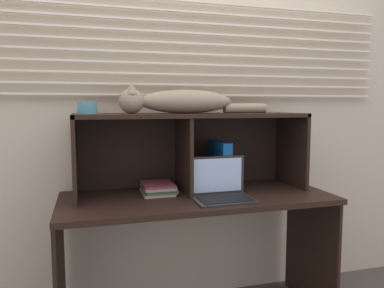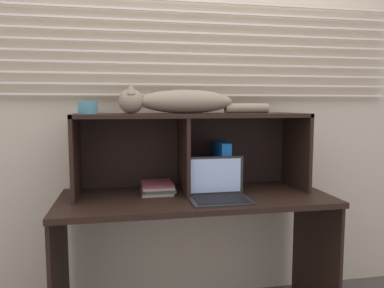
{
  "view_description": "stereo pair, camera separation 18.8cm",
  "coord_description": "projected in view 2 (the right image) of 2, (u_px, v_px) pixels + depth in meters",
  "views": [
    {
      "loc": [
        -0.58,
        -1.71,
        1.24
      ],
      "look_at": [
        0.0,
        0.31,
        1.02
      ],
      "focal_mm": 34.72,
      "sensor_mm": 36.0,
      "label": 1
    },
    {
      "loc": [
        -0.39,
        -1.75,
        1.24
      ],
      "look_at": [
        0.0,
        0.31,
        1.02
      ],
      "focal_mm": 34.72,
      "sensor_mm": 36.0,
      "label": 2
    }
  ],
  "objects": [
    {
      "name": "back_panel_with_blinds",
      "position": [
        185.0,
        103.0,
        2.32
      ],
      "size": [
        4.4,
        0.08,
        2.5
      ],
      "color": "beige",
      "rests_on": "ground"
    },
    {
      "name": "desk",
      "position": [
        196.0,
        221.0,
        2.06
      ],
      "size": [
        1.48,
        0.6,
        0.75
      ],
      "color": "black",
      "rests_on": "ground"
    },
    {
      "name": "hutch_shelf_unit",
      "position": [
        190.0,
        137.0,
        2.15
      ],
      "size": [
        1.3,
        0.37,
        0.45
      ],
      "color": "black",
      "rests_on": "desk"
    },
    {
      "name": "cat",
      "position": [
        179.0,
        102.0,
        2.08
      ],
      "size": [
        0.86,
        0.16,
        0.17
      ],
      "color": "gray",
      "rests_on": "hutch_shelf_unit"
    },
    {
      "name": "laptop",
      "position": [
        219.0,
        191.0,
        1.95
      ],
      "size": [
        0.31,
        0.23,
        0.22
      ],
      "color": "#242424",
      "rests_on": "desk"
    },
    {
      "name": "binder_upright",
      "position": [
        221.0,
        166.0,
        2.16
      ],
      "size": [
        0.06,
        0.26,
        0.28
      ],
      "primitive_type": "cube",
      "color": "#104E9C",
      "rests_on": "desk"
    },
    {
      "name": "book_stack",
      "position": [
        158.0,
        187.0,
        2.1
      ],
      "size": [
        0.19,
        0.22,
        0.06
      ],
      "color": "#A2897D",
      "rests_on": "desk"
    },
    {
      "name": "small_basket",
      "position": [
        88.0,
        108.0,
        1.99
      ],
      "size": [
        0.1,
        0.1,
        0.07
      ],
      "primitive_type": "cylinder",
      "color": "teal",
      "rests_on": "hutch_shelf_unit"
    }
  ]
}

